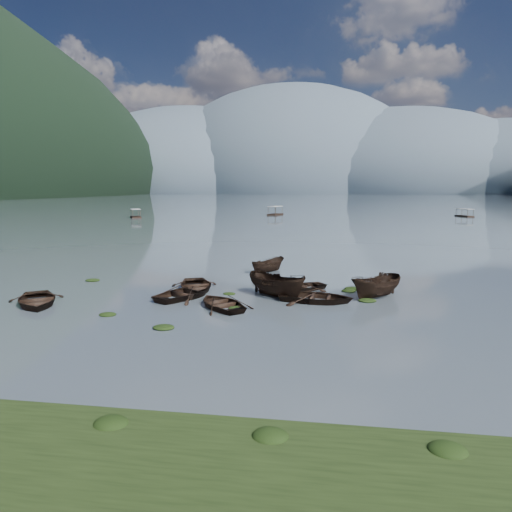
# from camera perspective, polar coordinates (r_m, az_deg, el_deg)

# --- Properties ---
(ground_plane) EXTENTS (2400.00, 2400.00, 0.00)m
(ground_plane) POSITION_cam_1_polar(r_m,az_deg,el_deg) (26.15, -3.92, -8.15)
(ground_plane) COLOR #4B555D
(near_shore) EXTENTS (60.00, 6.00, 0.50)m
(near_shore) POSITION_cam_1_polar(r_m,az_deg,el_deg) (13.95, -17.54, -24.24)
(near_shore) COLOR black
(near_shore) RESTS_ON ground
(haze_mtn_a) EXTENTS (520.00, 520.00, 280.00)m
(haze_mtn_a) POSITION_cam_1_polar(r_m,az_deg,el_deg) (961.86, -7.62, 7.86)
(haze_mtn_a) COLOR #475666
(haze_mtn_a) RESTS_ON ground
(haze_mtn_b) EXTENTS (520.00, 520.00, 340.00)m
(haze_mtn_b) POSITION_cam_1_polar(r_m,az_deg,el_deg) (926.82, 4.47, 7.90)
(haze_mtn_b) COLOR #475666
(haze_mtn_b) RESTS_ON ground
(haze_mtn_c) EXTENTS (520.00, 520.00, 260.00)m
(haze_mtn_c) POSITION_cam_1_polar(r_m,az_deg,el_deg) (934.25, 16.91, 7.57)
(haze_mtn_c) COLOR #475666
(haze_mtn_c) RESTS_ON ground
(haze_mtn_d) EXTENTS (520.00, 520.00, 220.00)m
(haze_mtn_d) POSITION_cam_1_polar(r_m,az_deg,el_deg) (976.56, 27.49, 7.01)
(haze_mtn_d) COLOR #475666
(haze_mtn_d) RESTS_ON ground
(rowboat_0) EXTENTS (5.66, 6.02, 1.02)m
(rowboat_0) POSITION_cam_1_polar(r_m,az_deg,el_deg) (32.90, -25.72, -5.52)
(rowboat_0) COLOR black
(rowboat_0) RESTS_ON ground
(rowboat_1) EXTENTS (5.39, 5.95, 1.01)m
(rowboat_1) POSITION_cam_1_polar(r_m,az_deg,el_deg) (32.04, -8.78, -5.13)
(rowboat_1) COLOR black
(rowboat_1) RESTS_ON ground
(rowboat_2) EXTENTS (5.15, 4.59, 1.95)m
(rowboat_2) POSITION_cam_1_polar(r_m,az_deg,el_deg) (31.96, 2.64, -5.08)
(rowboat_2) COLOR black
(rowboat_2) RESTS_ON ground
(rowboat_3) EXTENTS (5.20, 5.36, 0.91)m
(rowboat_3) POSITION_cam_1_polar(r_m,az_deg,el_deg) (29.20, -4.31, -6.39)
(rowboat_3) COLOR black
(rowboat_3) RESTS_ON ground
(rowboat_4) EXTENTS (5.28, 4.08, 1.01)m
(rowboat_4) POSITION_cam_1_polar(r_m,az_deg,el_deg) (30.70, 7.50, -5.70)
(rowboat_4) COLOR black
(rowboat_4) RESTS_ON ground
(rowboat_5) EXTENTS (4.57, 4.67, 1.83)m
(rowboat_5) POSITION_cam_1_polar(r_m,az_deg,el_deg) (32.74, 14.79, -5.03)
(rowboat_5) COLOR black
(rowboat_5) RESTS_ON ground
(rowboat_6) EXTENTS (5.02, 5.87, 1.03)m
(rowboat_6) POSITION_cam_1_polar(r_m,az_deg,el_deg) (34.27, -7.56, -4.22)
(rowboat_6) COLOR black
(rowboat_6) RESTS_ON ground
(rowboat_7) EXTENTS (5.14, 4.87, 0.87)m
(rowboat_7) POSITION_cam_1_polar(r_m,az_deg,el_deg) (34.09, 5.43, -4.25)
(rowboat_7) COLOR black
(rowboat_7) RESTS_ON ground
(rowboat_8) EXTENTS (3.49, 3.87, 1.47)m
(rowboat_8) POSITION_cam_1_polar(r_m,az_deg,el_deg) (41.31, 1.50, -1.99)
(rowboat_8) COLOR black
(rowboat_8) RESTS_ON ground
(weed_clump_0) EXTENTS (1.04, 0.85, 0.23)m
(weed_clump_0) POSITION_cam_1_polar(r_m,az_deg,el_deg) (28.67, -18.06, -7.07)
(weed_clump_0) COLOR black
(weed_clump_0) RESTS_ON ground
(weed_clump_1) EXTENTS (1.06, 0.85, 0.23)m
(weed_clump_1) POSITION_cam_1_polar(r_m,az_deg,el_deg) (28.64, -2.42, -6.67)
(weed_clump_1) COLOR black
(weed_clump_1) RESTS_ON ground
(weed_clump_2) EXTENTS (1.19, 0.95, 0.26)m
(weed_clump_2) POSITION_cam_1_polar(r_m,az_deg,el_deg) (25.29, -11.48, -8.89)
(weed_clump_2) COLOR black
(weed_clump_2) RESTS_ON ground
(weed_clump_3) EXTENTS (1.03, 0.87, 0.23)m
(weed_clump_3) POSITION_cam_1_polar(r_m,az_deg,el_deg) (34.10, 11.50, -4.38)
(weed_clump_3) COLOR black
(weed_clump_3) RESTS_ON ground
(weed_clump_4) EXTENTS (1.22, 0.97, 0.25)m
(weed_clump_4) POSITION_cam_1_polar(r_m,az_deg,el_deg) (31.43, 13.73, -5.54)
(weed_clump_4) COLOR black
(weed_clump_4) RESTS_ON ground
(weed_clump_5) EXTENTS (1.18, 0.95, 0.25)m
(weed_clump_5) POSITION_cam_1_polar(r_m,az_deg,el_deg) (39.52, -19.74, -2.96)
(weed_clump_5) COLOR black
(weed_clump_5) RESTS_ON ground
(weed_clump_6) EXTENTS (0.90, 0.75, 0.19)m
(weed_clump_6) POSITION_cam_1_polar(r_m,az_deg,el_deg) (32.67, -3.36, -4.78)
(weed_clump_6) COLOR black
(weed_clump_6) RESTS_ON ground
(weed_clump_7) EXTENTS (1.20, 0.96, 0.26)m
(weed_clump_7) POSITION_cam_1_polar(r_m,az_deg,el_deg) (34.83, 11.99, -4.13)
(weed_clump_7) COLOR black
(weed_clump_7) RESTS_ON ground
(pontoon_left) EXTENTS (4.78, 6.08, 2.16)m
(pontoon_left) POSITION_cam_1_polar(r_m,az_deg,el_deg) (123.64, -14.79, 4.66)
(pontoon_left) COLOR black
(pontoon_left) RESTS_ON ground
(pontoon_centre) EXTENTS (4.28, 6.80, 2.42)m
(pontoon_centre) POSITION_cam_1_polar(r_m,az_deg,el_deg) (131.90, 2.42, 5.14)
(pontoon_centre) COLOR black
(pontoon_centre) RESTS_ON ground
(pontoon_right) EXTENTS (4.01, 5.76, 2.04)m
(pontoon_right) POSITION_cam_1_polar(r_m,az_deg,el_deg) (136.22, 24.60, 4.50)
(pontoon_right) COLOR black
(pontoon_right) RESTS_ON ground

